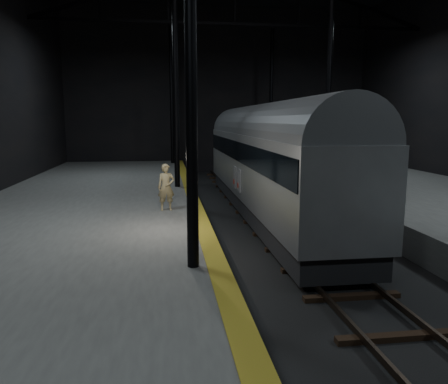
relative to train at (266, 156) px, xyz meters
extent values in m
plane|color=black|center=(0.00, -5.20, -2.70)|extent=(44.00, 44.00, 0.00)
cube|color=#4F4F4C|center=(-7.50, -5.20, -2.20)|extent=(9.00, 43.80, 1.00)
cube|color=#9A951C|center=(-3.25, -5.20, -1.69)|extent=(0.50, 43.80, 0.01)
cube|color=#3F3328|center=(-0.72, -5.20, -2.53)|extent=(0.08, 43.00, 0.14)
cube|color=#3F3328|center=(0.72, -5.20, -2.53)|extent=(0.08, 43.00, 0.14)
cube|color=black|center=(0.00, -5.20, -2.64)|extent=(2.40, 42.00, 0.12)
cylinder|color=black|center=(-3.80, -9.20, 3.30)|extent=(0.26, 0.26, 10.00)
cylinder|color=black|center=(-3.80, 2.80, 3.30)|extent=(0.26, 0.26, 10.00)
cylinder|color=black|center=(3.80, 2.80, 3.30)|extent=(0.26, 0.26, 10.00)
cylinder|color=black|center=(-3.80, 14.80, 3.30)|extent=(0.26, 0.26, 10.00)
cylinder|color=black|center=(3.80, 14.80, 3.30)|extent=(0.26, 0.26, 10.00)
cube|color=black|center=(0.00, 8.80, 7.30)|extent=(23.60, 0.15, 0.18)
cube|color=#96989E|center=(0.00, 0.00, -0.39)|extent=(2.62, 18.09, 2.71)
cube|color=black|center=(0.00, 0.00, -2.09)|extent=(2.40, 17.73, 0.77)
cube|color=black|center=(0.00, 0.00, 0.24)|extent=(2.68, 17.82, 0.81)
cylinder|color=slate|center=(0.00, 0.00, 0.97)|extent=(2.57, 17.91, 2.57)
cube|color=black|center=(0.00, -6.33, -2.43)|extent=(1.63, 1.99, 0.32)
cube|color=black|center=(0.00, 6.33, -2.43)|extent=(1.63, 1.99, 0.32)
cube|color=silver|center=(-1.34, -0.90, -0.93)|extent=(0.04, 0.68, 0.95)
cube|color=silver|center=(-1.34, 0.18, -0.93)|extent=(0.04, 0.68, 0.95)
cylinder|color=#A81C14|center=(-1.36, -0.74, -1.16)|extent=(0.03, 0.24, 0.24)
cylinder|color=#A81C14|center=(-1.36, 0.34, -1.16)|extent=(0.03, 0.24, 0.24)
imported|color=tan|center=(-4.36, -2.89, -0.85)|extent=(0.65, 0.46, 1.70)
camera|label=1|loc=(-4.38, -18.63, 1.56)|focal=35.00mm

